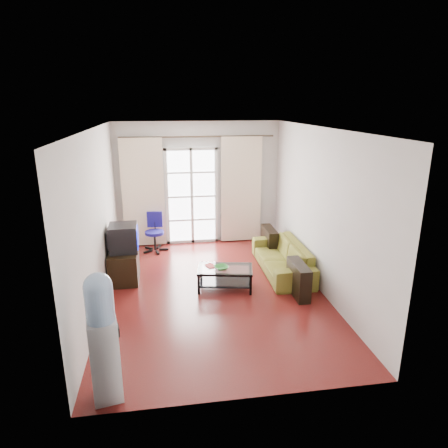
% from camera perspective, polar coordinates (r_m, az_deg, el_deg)
% --- Properties ---
extents(floor, '(5.20, 5.20, 0.00)m').
position_cam_1_polar(floor, '(6.88, -1.50, -9.58)').
color(floor, maroon).
rests_on(floor, ground).
extents(ceiling, '(5.20, 5.20, 0.00)m').
position_cam_1_polar(ceiling, '(6.16, -1.70, 13.50)').
color(ceiling, white).
rests_on(ceiling, wall_back).
extents(wall_back, '(3.60, 0.02, 2.70)m').
position_cam_1_polar(wall_back, '(8.91, -3.72, 5.78)').
color(wall_back, silver).
rests_on(wall_back, floor).
extents(wall_front, '(3.60, 0.02, 2.70)m').
position_cam_1_polar(wall_front, '(3.98, 3.20, -8.70)').
color(wall_front, silver).
rests_on(wall_front, floor).
extents(wall_left, '(0.02, 5.20, 2.70)m').
position_cam_1_polar(wall_left, '(6.43, -17.73, 0.60)').
color(wall_left, silver).
rests_on(wall_left, floor).
extents(wall_right, '(0.02, 5.20, 2.70)m').
position_cam_1_polar(wall_right, '(6.84, 13.54, 1.91)').
color(wall_right, silver).
rests_on(wall_right, floor).
extents(french_door, '(1.16, 0.06, 2.15)m').
position_cam_1_polar(french_door, '(8.90, -4.62, 3.94)').
color(french_door, white).
rests_on(french_door, wall_back).
extents(curtain_rod, '(3.30, 0.04, 0.04)m').
position_cam_1_polar(curtain_rod, '(8.67, -3.79, 12.35)').
color(curtain_rod, '#4C3F2D').
rests_on(curtain_rod, wall_back).
extents(curtain_left, '(0.90, 0.07, 2.35)m').
position_cam_1_polar(curtain_left, '(8.80, -11.46, 4.33)').
color(curtain_left, '#FDEBCC').
rests_on(curtain_left, curtain_rod).
extents(curtain_right, '(0.90, 0.07, 2.35)m').
position_cam_1_polar(curtain_right, '(8.95, 2.45, 4.87)').
color(curtain_right, '#FDEBCC').
rests_on(curtain_right, curtain_rod).
extents(radiator, '(0.64, 0.12, 0.64)m').
position_cam_1_polar(radiator, '(9.17, 1.44, -0.45)').
color(radiator, gray).
rests_on(radiator, floor).
extents(sofa, '(1.93, 0.79, 0.56)m').
position_cam_1_polar(sofa, '(7.61, 8.30, -4.76)').
color(sofa, olive).
rests_on(sofa, floor).
extents(coffee_table, '(1.01, 0.69, 0.38)m').
position_cam_1_polar(coffee_table, '(6.88, 0.16, -7.34)').
color(coffee_table, silver).
rests_on(coffee_table, floor).
extents(bowl, '(0.36, 0.36, 0.06)m').
position_cam_1_polar(bowl, '(6.76, -0.38, -6.26)').
color(bowl, '#2D7C3D').
rests_on(bowl, coffee_table).
extents(book, '(0.28, 0.30, 0.02)m').
position_cam_1_polar(book, '(6.86, -2.48, -6.12)').
color(book, '#B21D15').
rests_on(book, coffee_table).
extents(remote, '(0.17, 0.06, 0.02)m').
position_cam_1_polar(remote, '(6.87, -0.65, -6.06)').
color(remote, black).
rests_on(remote, coffee_table).
extents(tv_stand, '(0.50, 0.75, 0.55)m').
position_cam_1_polar(tv_stand, '(7.39, -14.07, -5.83)').
color(tv_stand, black).
rests_on(tv_stand, floor).
extents(crt_tv, '(0.54, 0.53, 0.48)m').
position_cam_1_polar(crt_tv, '(7.25, -14.32, -1.94)').
color(crt_tv, black).
rests_on(crt_tv, tv_stand).
extents(task_chair, '(0.60, 0.60, 0.83)m').
position_cam_1_polar(task_chair, '(8.73, -9.83, -2.21)').
color(task_chair, black).
rests_on(task_chair, floor).
extents(water_cooler, '(0.35, 0.35, 1.47)m').
position_cam_1_polar(water_cooler, '(4.46, -16.94, -14.98)').
color(water_cooler, '#BABCC1').
rests_on(water_cooler, floor).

